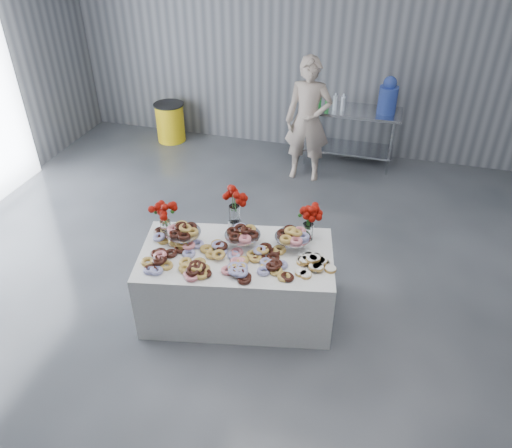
% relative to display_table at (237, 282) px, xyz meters
% --- Properties ---
extents(ground, '(9.00, 9.00, 0.00)m').
position_rel_display_table_xyz_m(ground, '(-0.02, -0.38, -0.38)').
color(ground, '#323539').
rests_on(ground, ground).
extents(room_walls, '(8.04, 9.04, 4.02)m').
position_rel_display_table_xyz_m(room_walls, '(-0.30, -0.31, 2.26)').
color(room_walls, slate).
rests_on(room_walls, ground).
extents(display_table, '(2.06, 1.36, 0.75)m').
position_rel_display_table_xyz_m(display_table, '(0.00, 0.00, 0.00)').
color(display_table, white).
rests_on(display_table, ground).
extents(prep_table, '(1.50, 0.60, 0.90)m').
position_rel_display_table_xyz_m(prep_table, '(0.68, 3.72, 0.24)').
color(prep_table, silver).
rests_on(prep_table, ground).
extents(donut_mounds, '(1.93, 1.15, 0.09)m').
position_rel_display_table_xyz_m(donut_mounds, '(0.00, -0.05, 0.42)').
color(donut_mounds, gold).
rests_on(donut_mounds, display_table).
extents(cake_stand_left, '(0.36, 0.36, 0.17)m').
position_rel_display_table_xyz_m(cake_stand_left, '(-0.57, 0.04, 0.52)').
color(cake_stand_left, silver).
rests_on(cake_stand_left, display_table).
extents(cake_stand_mid, '(0.36, 0.36, 0.17)m').
position_rel_display_table_xyz_m(cake_stand_mid, '(0.02, 0.16, 0.52)').
color(cake_stand_mid, silver).
rests_on(cake_stand_mid, display_table).
extents(cake_stand_right, '(0.36, 0.36, 0.17)m').
position_rel_display_table_xyz_m(cake_stand_right, '(0.51, 0.26, 0.52)').
color(cake_stand_right, silver).
rests_on(cake_stand_right, display_table).
extents(danish_pile, '(0.48, 0.48, 0.11)m').
position_rel_display_table_xyz_m(danish_pile, '(0.76, 0.01, 0.43)').
color(danish_pile, white).
rests_on(danish_pile, display_table).
extents(bouquet_left, '(0.26, 0.26, 0.42)m').
position_rel_display_table_xyz_m(bouquet_left, '(-0.79, 0.09, 0.67)').
color(bouquet_left, white).
rests_on(bouquet_left, display_table).
extents(bouquet_right, '(0.26, 0.26, 0.42)m').
position_rel_display_table_xyz_m(bouquet_right, '(0.62, 0.44, 0.67)').
color(bouquet_right, white).
rests_on(bouquet_right, display_table).
extents(bouquet_center, '(0.26, 0.26, 0.57)m').
position_rel_display_table_xyz_m(bouquet_center, '(-0.12, 0.33, 0.75)').
color(bouquet_center, silver).
rests_on(bouquet_center, display_table).
extents(water_jug, '(0.28, 0.28, 0.55)m').
position_rel_display_table_xyz_m(water_jug, '(1.18, 3.72, 0.77)').
color(water_jug, blue).
rests_on(water_jug, prep_table).
extents(drink_bottles, '(0.54, 0.08, 0.27)m').
position_rel_display_table_xyz_m(drink_bottles, '(0.36, 3.62, 0.66)').
color(drink_bottles, '#268C33').
rests_on(drink_bottles, prep_table).
extents(person, '(0.69, 0.47, 1.83)m').
position_rel_display_table_xyz_m(person, '(0.12, 3.07, 0.54)').
color(person, '#CC8C93').
rests_on(person, ground).
extents(trash_barrel, '(0.52, 0.52, 0.66)m').
position_rel_display_table_xyz_m(trash_barrel, '(-2.40, 3.72, -0.04)').
color(trash_barrel, yellow).
rests_on(trash_barrel, ground).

